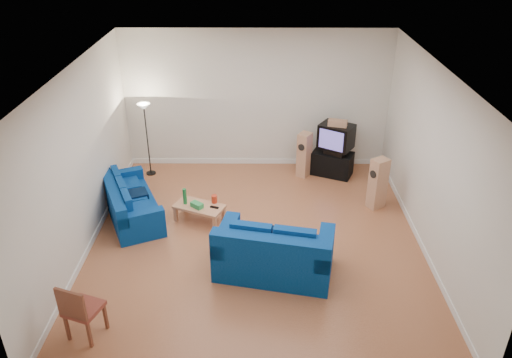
{
  "coord_description": "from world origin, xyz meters",
  "views": [
    {
      "loc": [
        0.04,
        -7.54,
        5.37
      ],
      "look_at": [
        0.0,
        0.4,
        1.1
      ],
      "focal_mm": 35.0,
      "sensor_mm": 36.0,
      "label": 1
    }
  ],
  "objects_px": {
    "coffee_table": "(199,208)",
    "television": "(336,136)",
    "sofa_three_seat": "(129,204)",
    "tv_stand": "(332,163)",
    "sofa_loveseat": "(274,255)"
  },
  "relations": [
    {
      "from": "coffee_table",
      "to": "television",
      "type": "bearing_deg",
      "value": 35.21
    },
    {
      "from": "tv_stand",
      "to": "coffee_table",
      "type": "bearing_deg",
      "value": -121.13
    },
    {
      "from": "television",
      "to": "tv_stand",
      "type": "bearing_deg",
      "value": -104.52
    },
    {
      "from": "tv_stand",
      "to": "television",
      "type": "relative_size",
      "value": 1.01
    },
    {
      "from": "coffee_table",
      "to": "tv_stand",
      "type": "relative_size",
      "value": 1.19
    },
    {
      "from": "television",
      "to": "sofa_three_seat",
      "type": "bearing_deg",
      "value": -123.7
    },
    {
      "from": "sofa_three_seat",
      "to": "tv_stand",
      "type": "distance_m",
      "value": 4.62
    },
    {
      "from": "television",
      "to": "coffee_table",
      "type": "bearing_deg",
      "value": -112.42
    },
    {
      "from": "sofa_loveseat",
      "to": "coffee_table",
      "type": "distance_m",
      "value": 2.13
    },
    {
      "from": "sofa_loveseat",
      "to": "coffee_table",
      "type": "xyz_separation_m",
      "value": [
        -1.4,
        1.6,
        -0.06
      ]
    },
    {
      "from": "tv_stand",
      "to": "television",
      "type": "xyz_separation_m",
      "value": [
        0.05,
        0.05,
        0.66
      ]
    },
    {
      "from": "coffee_table",
      "to": "tv_stand",
      "type": "bearing_deg",
      "value": 35.06
    },
    {
      "from": "coffee_table",
      "to": "television",
      "type": "distance_m",
      "value": 3.59
    },
    {
      "from": "tv_stand",
      "to": "sofa_loveseat",
      "type": "bearing_deg",
      "value": -87.98
    },
    {
      "from": "sofa_three_seat",
      "to": "coffee_table",
      "type": "height_order",
      "value": "sofa_three_seat"
    }
  ]
}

